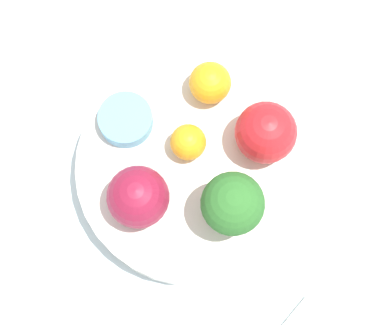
% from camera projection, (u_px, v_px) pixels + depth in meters
% --- Properties ---
extents(ground_plane, '(6.00, 6.00, 0.00)m').
position_uv_depth(ground_plane, '(192.00, 178.00, 0.73)').
color(ground_plane, gray).
extents(table_surface, '(1.20, 1.20, 0.02)m').
position_uv_depth(table_surface, '(192.00, 176.00, 0.72)').
color(table_surface, silver).
rests_on(table_surface, ground_plane).
extents(bowl, '(0.25, 0.25, 0.04)m').
position_uv_depth(bowl, '(192.00, 170.00, 0.69)').
color(bowl, silver).
rests_on(bowl, table_surface).
extents(broccoli, '(0.06, 0.06, 0.08)m').
position_uv_depth(broccoli, '(233.00, 204.00, 0.61)').
color(broccoli, '#99C17A').
rests_on(broccoli, bowl).
extents(apple_red, '(0.06, 0.06, 0.06)m').
position_uv_depth(apple_red, '(140.00, 199.00, 0.63)').
color(apple_red, maroon).
rests_on(apple_red, bowl).
extents(apple_green, '(0.06, 0.06, 0.06)m').
position_uv_depth(apple_green, '(266.00, 133.00, 0.65)').
color(apple_green, red).
rests_on(apple_green, bowl).
extents(orange_front, '(0.04, 0.04, 0.04)m').
position_uv_depth(orange_front, '(188.00, 142.00, 0.66)').
color(orange_front, orange).
rests_on(orange_front, bowl).
extents(orange_back, '(0.04, 0.04, 0.04)m').
position_uv_depth(orange_back, '(210.00, 83.00, 0.67)').
color(orange_back, orange).
rests_on(orange_back, bowl).
extents(small_cup, '(0.06, 0.06, 0.02)m').
position_uv_depth(small_cup, '(126.00, 120.00, 0.67)').
color(small_cup, '#66B2DB').
rests_on(small_cup, bowl).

